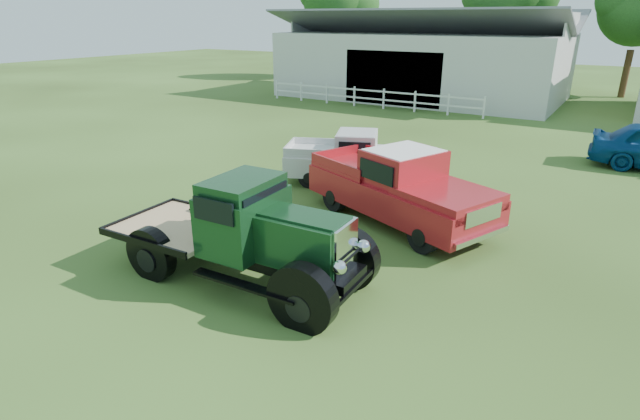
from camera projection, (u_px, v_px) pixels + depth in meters
The scene contains 9 objects.
ground at pixel (284, 269), 10.98m from camera, with size 120.00×120.00×0.00m, color #2C3E16.
shed_left at pixel (423, 55), 34.00m from camera, with size 18.80×10.20×5.60m, color #ADAEA1, non-canonical shape.
fence_rail at pixel (369, 97), 30.54m from camera, with size 14.20×0.16×1.20m, color white, non-canonical shape.
tree_a at pixel (336, 17), 44.08m from camera, with size 6.30×6.30×10.50m, color #1C3A15, non-canonical shape.
tree_b at pixel (502, 9), 37.78m from camera, with size 6.90×6.90×11.50m, color #1C3A15, non-canonical shape.
tree_c at pixel (635, 28), 33.00m from camera, with size 5.40×5.40×9.00m, color #1C3A15, non-canonical shape.
vintage_flatbed at pixel (241, 230), 10.18m from camera, with size 5.69×2.25×2.25m, color #12381A, non-canonical shape.
red_pickup at pixel (399, 186), 13.22m from camera, with size 5.58×2.15×2.04m, color maroon, non-canonical shape.
white_pickup at pixel (354, 158), 16.43m from camera, with size 4.61×1.79×1.69m, color beige, non-canonical shape.
Camera 1 is at (5.85, -7.86, 5.18)m, focal length 28.00 mm.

